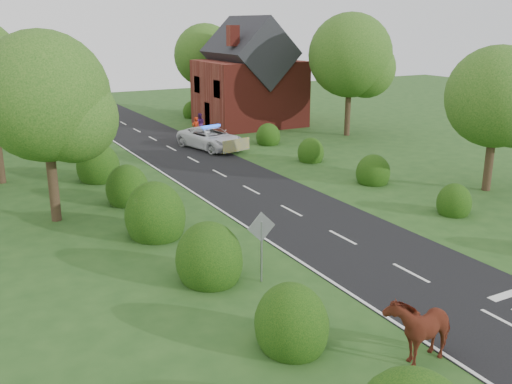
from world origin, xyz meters
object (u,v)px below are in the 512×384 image
police_van (211,138)px  pedestrian_red (196,128)px  road_sign (261,237)px  pedestrian_purple (200,124)px  cow (419,331)px

police_van → pedestrian_red: pedestrian_red is taller
road_sign → pedestrian_purple: size_ratio=1.51×
pedestrian_red → pedestrian_purple: pedestrian_red is taller
road_sign → pedestrian_purple: bearing=71.0°
road_sign → pedestrian_red: (7.84, 24.19, -0.79)m
road_sign → cow: road_sign is taller
pedestrian_purple → road_sign: bearing=92.4°
cow → police_van: (6.06, 26.56, 0.01)m
police_van → pedestrian_purple: 5.70m
cow → police_van: bearing=159.6°
cow → pedestrian_red: 30.88m
road_sign → pedestrian_red: 25.44m
pedestrian_red → pedestrian_purple: bearing=-123.6°
cow → police_van: size_ratio=0.36×
road_sign → police_van: road_sign is taller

